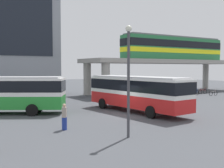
# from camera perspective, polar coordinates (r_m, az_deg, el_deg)

# --- Properties ---
(ground_plane) EXTENTS (120.00, 120.00, 0.00)m
(ground_plane) POSITION_cam_1_polar(r_m,az_deg,el_deg) (32.61, -7.49, -3.72)
(ground_plane) COLOR #47494F
(elevated_platform) EXTENTS (27.80, 7.00, 5.26)m
(elevated_platform) POSITION_cam_1_polar(r_m,az_deg,el_deg) (45.82, 10.89, 3.95)
(elevated_platform) COLOR #9E9B93
(elevated_platform) RESTS_ON ground_plane
(train) EXTENTS (19.33, 2.96, 3.84)m
(train) POSITION_cam_1_polar(r_m,az_deg,el_deg) (47.17, 12.58, 7.19)
(train) COLOR #26723F
(train) RESTS_ON elevated_platform
(bus_main) EXTENTS (3.65, 11.24, 3.22)m
(bus_main) POSITION_cam_1_polar(r_m,az_deg,el_deg) (25.22, 4.99, -1.23)
(bus_main) COLOR red
(bus_main) RESTS_ON ground_plane
(bus_secondary) EXTENTS (10.84, 7.70, 3.22)m
(bus_secondary) POSITION_cam_1_polar(r_m,az_deg,el_deg) (26.04, -21.94, -1.32)
(bus_secondary) COLOR #268C33
(bus_secondary) RESTS_ON ground_plane
(bicycle_brown) EXTENTS (1.77, 0.36, 1.04)m
(bicycle_brown) POSITION_cam_1_polar(r_m,az_deg,el_deg) (39.11, 14.74, -2.10)
(bicycle_brown) COLOR black
(bicycle_brown) RESTS_ON ground_plane
(bicycle_red) EXTENTS (1.79, 0.08, 1.04)m
(bicycle_red) POSITION_cam_1_polar(r_m,az_deg,el_deg) (44.84, 18.04, -1.47)
(bicycle_red) COLOR black
(bicycle_red) RESTS_ON ground_plane
(bicycle_silver) EXTENTS (1.79, 0.09, 1.04)m
(bicycle_silver) POSITION_cam_1_polar(r_m,az_deg,el_deg) (42.61, 19.96, -1.75)
(bicycle_silver) COLOR black
(bicycle_silver) RESTS_ON ground_plane
(bicycle_blue) EXTENTS (1.78, 0.33, 1.04)m
(bicycle_blue) POSITION_cam_1_polar(r_m,az_deg,el_deg) (42.19, 16.59, -1.74)
(bicycle_blue) COLOR black
(bicycle_blue) RESTS_ON ground_plane
(bicycle_black) EXTENTS (1.69, 0.71, 1.04)m
(bicycle_black) POSITION_cam_1_polar(r_m,az_deg,el_deg) (40.63, 13.86, -1.89)
(bicycle_black) COLOR black
(bicycle_black) RESTS_ON ground_plane
(bicycle_green) EXTENTS (1.66, 0.79, 1.04)m
(bicycle_green) POSITION_cam_1_polar(r_m,az_deg,el_deg) (37.37, 5.27, -2.25)
(bicycle_green) COLOR black
(bicycle_green) RESTS_ON ground_plane
(pedestrian_at_kerb) EXTENTS (0.42, 0.48, 1.70)m
(pedestrian_at_kerb) POSITION_cam_1_polar(r_m,az_deg,el_deg) (18.30, -9.70, -6.77)
(pedestrian_at_kerb) COLOR navy
(pedestrian_at_kerb) RESTS_ON ground_plane
(lamp_post) EXTENTS (0.36, 0.36, 6.38)m
(lamp_post) POSITION_cam_1_polar(r_m,az_deg,el_deg) (15.85, 3.39, 2.49)
(lamp_post) COLOR #3F3F44
(lamp_post) RESTS_ON ground_plane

